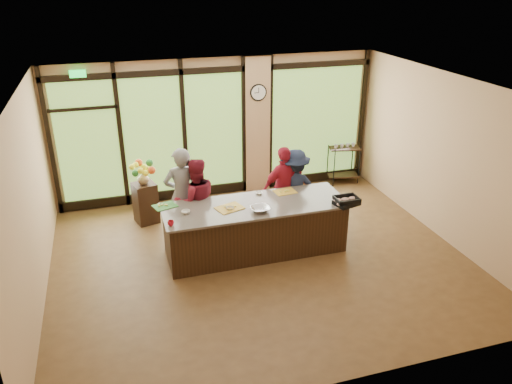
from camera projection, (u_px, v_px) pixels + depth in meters
floor at (260, 259)px, 8.70m from camera, size 7.00×7.00×0.00m
ceiling at (261, 88)px, 7.48m from camera, size 7.00×7.00×0.00m
back_wall at (219, 128)px, 10.71m from camera, size 7.00×0.00×7.00m
left_wall at (28, 207)px, 7.16m from camera, size 0.00×6.00×6.00m
right_wall at (445, 158)px, 9.02m from camera, size 0.00×6.00×6.00m
window_wall at (227, 133)px, 10.76m from camera, size 6.90×0.12×3.00m
island_base at (255, 229)px, 8.78m from camera, size 3.10×1.00×0.88m
countertop at (255, 205)px, 8.60m from camera, size 3.20×1.10×0.04m
wall_clock at (258, 92)px, 10.51m from camera, size 0.36×0.04×0.36m
cook_left at (182, 195)px, 9.02m from camera, size 0.67×0.45×1.79m
cook_midleft at (196, 201)px, 8.98m from camera, size 0.81×0.64×1.61m
cook_midright at (284, 188)px, 9.47m from camera, size 1.02×0.57×1.64m
cook_right at (294, 188)px, 9.56m from camera, size 1.08×0.71×1.56m
roasting_pan at (346, 203)px, 8.57m from camera, size 0.46×0.40×0.07m
mixing_bowl at (260, 209)px, 8.33m from camera, size 0.33×0.33×0.08m
cutting_board_left at (165, 206)px, 8.52m from camera, size 0.45×0.39×0.01m
cutting_board_center at (230, 208)px, 8.44m from camera, size 0.52×0.45×0.01m
cutting_board_right at (285, 192)px, 9.07m from camera, size 0.41×0.32×0.01m
prep_bowl_near at (186, 212)px, 8.27m from camera, size 0.19×0.19×0.05m
prep_bowl_mid at (230, 208)px, 8.39m from camera, size 0.16×0.16×0.04m
prep_bowl_far at (259, 193)px, 8.98m from camera, size 0.15×0.15×0.03m
red_ramekin at (171, 223)px, 7.87m from camera, size 0.13×0.13×0.08m
flower_stand at (146, 203)px, 9.84m from camera, size 0.51×0.51×0.82m
flower_vase at (143, 178)px, 9.62m from camera, size 0.30×0.30×0.24m
bar_cart at (344, 159)px, 11.64m from camera, size 0.77×0.55×0.95m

